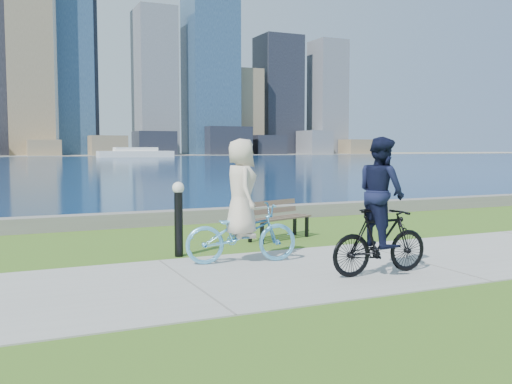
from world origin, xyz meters
TOP-DOWN VIEW (x-y plane):
  - ground at (0.00, 0.00)m, footprint 320.00×320.00m
  - concrete_path at (0.00, 0.00)m, footprint 80.00×3.50m
  - seawall at (0.00, 6.20)m, footprint 90.00×0.50m
  - bay_water at (0.00, 72.00)m, footprint 320.00×131.00m
  - far_shore at (0.00, 130.00)m, footprint 320.00×30.00m
  - city_skyline at (6.55, 129.38)m, footprint 174.83×23.16m
  - ferry_far at (16.78, 98.34)m, footprint 13.76×3.93m
  - park_bench at (-1.11, 3.04)m, footprint 1.66×1.04m
  - bollard_lamp at (-3.56, 2.02)m, footprint 0.22×0.22m
  - cyclist_woman at (-2.78, 0.99)m, footprint 0.98×1.98m
  - cyclist_man at (-1.20, -0.71)m, footprint 0.62×1.69m

SIDE VIEW (x-z plane):
  - ground at x=0.00m, z-range 0.00..0.00m
  - bay_water at x=0.00m, z-range 0.00..0.01m
  - concrete_path at x=0.00m, z-range 0.00..0.02m
  - far_shore at x=0.00m, z-range 0.00..0.12m
  - seawall at x=0.00m, z-range 0.00..0.35m
  - park_bench at x=-1.11m, z-range 0.09..0.90m
  - bollard_lamp at x=-3.56m, z-range 0.10..1.44m
  - ferry_far at x=16.78m, z-range -0.16..1.71m
  - cyclist_woman at x=-2.78m, z-range -0.25..1.83m
  - cyclist_man at x=-1.20m, z-range -0.14..1.95m
  - city_skyline at x=6.55m, z-range -13.88..62.12m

